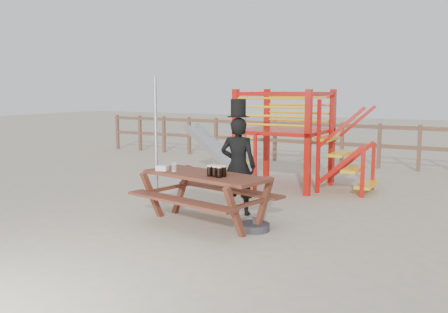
% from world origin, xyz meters
% --- Properties ---
extents(ground, '(60.00, 60.00, 0.00)m').
position_xyz_m(ground, '(0.00, 0.00, 0.00)').
color(ground, '#BFB194').
rests_on(ground, ground).
extents(back_fence, '(15.09, 0.09, 1.20)m').
position_xyz_m(back_fence, '(0.00, 7.00, 0.74)').
color(back_fence, brown).
rests_on(back_fence, ground).
extents(playground_fort, '(4.71, 1.84, 2.10)m').
position_xyz_m(playground_fort, '(0.12, 3.58, 1.07)').
color(playground_fort, '#BA140C').
rests_on(playground_fort, ground).
extents(picnic_table, '(2.30, 1.81, 0.80)m').
position_xyz_m(picnic_table, '(0.31, 0.05, 0.50)').
color(picnic_table, brown).
rests_on(picnic_table, ground).
extents(man_with_hat, '(0.67, 0.52, 1.94)m').
position_xyz_m(man_with_hat, '(0.48, 0.84, 0.87)').
color(man_with_hat, black).
rests_on(man_with_hat, ground).
extents(metal_pole, '(0.05, 0.05, 2.29)m').
position_xyz_m(metal_pole, '(-0.74, 0.21, 1.15)').
color(metal_pole, '#B2B2B7').
rests_on(metal_pole, ground).
extents(parasol_base, '(0.47, 0.47, 0.20)m').
position_xyz_m(parasol_base, '(1.15, 0.07, 0.06)').
color(parasol_base, '#313236').
rests_on(parasol_base, ground).
extents(paper_bag, '(0.21, 0.18, 0.08)m').
position_xyz_m(paper_bag, '(-0.45, -0.03, 0.84)').
color(paper_bag, white).
rests_on(paper_bag, picnic_table).
extents(stout_pints, '(0.29, 0.22, 0.17)m').
position_xyz_m(stout_pints, '(0.59, -0.08, 0.88)').
color(stout_pints, black).
rests_on(stout_pints, picnic_table).
extents(empty_glasses, '(0.08, 0.08, 0.15)m').
position_xyz_m(empty_glasses, '(-0.23, -0.01, 0.86)').
color(empty_glasses, silver).
rests_on(empty_glasses, picnic_table).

